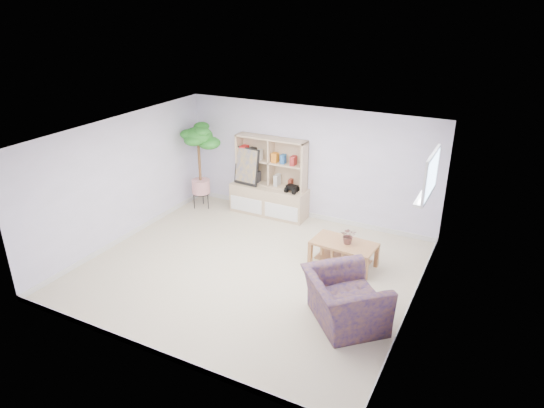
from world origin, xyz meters
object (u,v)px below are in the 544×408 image
at_px(coffee_table, 343,254).
at_px(floor_tree, 200,167).
at_px(storage_unit, 269,177).
at_px(armchair, 345,296).

bearing_deg(coffee_table, floor_tree, 169.03).
relative_size(storage_unit, coffee_table, 1.53).
bearing_deg(storage_unit, coffee_table, -32.26).
height_order(storage_unit, armchair, storage_unit).
relative_size(coffee_table, floor_tree, 0.58).
relative_size(floor_tree, armchair, 1.66).
xyz_separation_m(storage_unit, coffee_table, (2.19, -1.38, -0.62)).
bearing_deg(armchair, floor_tree, 16.60).
distance_m(coffee_table, armchair, 1.63).
bearing_deg(armchair, coffee_table, -22.82).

